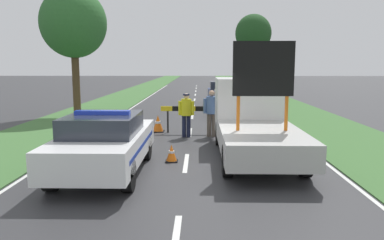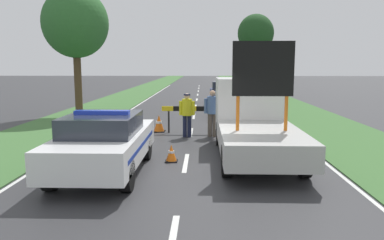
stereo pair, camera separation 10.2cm
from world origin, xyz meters
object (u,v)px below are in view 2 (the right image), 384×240
traffic_cone_near_truck (244,125)px  police_car (104,142)px  roadside_tree_near_right (256,34)px  road_barrier (196,111)px  traffic_cone_near_police (171,153)px  traffic_cone_behind_barrier (159,123)px  queued_car_hatch_blue (225,93)px  police_officer (187,111)px  traffic_cone_centre_front (113,135)px  pedestrian_civilian (212,110)px  work_truck (253,118)px  roadside_tree_near_left (75,24)px  queued_car_sedan_black (232,102)px

traffic_cone_near_truck → police_car: bearing=-126.2°
traffic_cone_near_truck → roadside_tree_near_right: bearing=80.9°
road_barrier → traffic_cone_near_police: road_barrier is taller
traffic_cone_near_police → traffic_cone_behind_barrier: traffic_cone_behind_barrier is taller
police_car → queued_car_hatch_blue: size_ratio=1.15×
police_officer → traffic_cone_centre_front: 2.91m
traffic_cone_near_police → pedestrian_civilian: bearing=71.6°
police_car → work_truck: (3.99, 2.21, 0.30)m
police_car → roadside_tree_near_left: bearing=117.0°
road_barrier → queued_car_hatch_blue: (1.72, 10.38, -0.05)m
pedestrian_civilian → queued_car_hatch_blue: size_ratio=0.44×
pedestrian_civilian → roadside_tree_near_right: (3.92, 17.24, 4.13)m
police_car → queued_car_sedan_black: size_ratio=1.05×
police_car → traffic_cone_centre_front: (-0.62, 3.45, -0.49)m
police_officer → queued_car_hatch_blue: (2.05, 11.29, -0.15)m
pedestrian_civilian → traffic_cone_behind_barrier: bearing=-179.2°
traffic_cone_centre_front → queued_car_hatch_blue: size_ratio=0.15×
work_truck → pedestrian_civilian: work_truck is taller
traffic_cone_near_police → traffic_cone_centre_front: traffic_cone_centre_front is taller
police_officer → roadside_tree_near_left: 9.02m
work_truck → roadside_tree_near_right: bearing=-94.4°
roadside_tree_near_right → traffic_cone_near_truck: bearing=-99.1°
work_truck → roadside_tree_near_left: size_ratio=0.87×
queued_car_hatch_blue → work_truck: bearing=90.3°
traffic_cone_near_truck → traffic_cone_behind_barrier: (-3.43, 0.26, -0.01)m
road_barrier → traffic_cone_centre_front: 3.65m
work_truck → traffic_cone_near_police: (-2.41, -1.06, -0.85)m
work_truck → queued_car_sedan_black: size_ratio=1.32×
pedestrian_civilian → traffic_cone_centre_front: pedestrian_civilian is taller
road_barrier → roadside_tree_near_left: roadside_tree_near_left is taller
queued_car_sedan_black → roadside_tree_near_right: (2.72, 11.27, 4.41)m
police_car → pedestrian_civilian: size_ratio=2.59×
queued_car_sedan_black → queued_car_hatch_blue: (-0.11, 5.21, 0.08)m
pedestrian_civilian → roadside_tree_near_right: size_ratio=0.26×
traffic_cone_near_police → queued_car_sedan_black: size_ratio=0.11×
traffic_cone_near_truck → roadside_tree_near_left: bearing=149.9°
roadside_tree_near_left → police_car: bearing=-68.5°
road_barrier → traffic_cone_behind_barrier: (-1.52, 0.19, -0.54)m
traffic_cone_near_truck → queued_car_hatch_blue: size_ratio=0.17×
road_barrier → queued_car_sedan_black: 5.49m
road_barrier → traffic_cone_centre_front: size_ratio=4.53×
work_truck → pedestrian_civilian: (-1.16, 2.68, -0.06)m
road_barrier → traffic_cone_behind_barrier: bearing=166.2°
queued_car_sedan_black → roadside_tree_near_left: bearing=3.4°
traffic_cone_near_police → queued_car_sedan_black: bearing=75.9°
road_barrier → traffic_cone_near_truck: bearing=-8.9°
roadside_tree_near_left → queued_car_sedan_black: bearing=3.4°
work_truck → roadside_tree_near_left: bearing=-41.8°
police_officer → roadside_tree_near_left: bearing=-14.5°
work_truck → pedestrian_civilian: bearing=-63.1°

